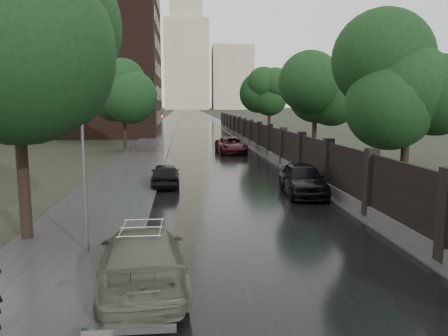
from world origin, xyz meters
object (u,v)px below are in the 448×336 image
(tree_right_b, at_px, (315,96))
(volga_sedan, at_px, (143,258))
(car_right_near, at_px, (303,179))
(car_right_far, at_px, (231,145))
(tree_left_near, at_px, (14,36))
(tree_right_a, at_px, (409,91))
(tree_right_c, at_px, (270,99))
(hatchback_left, at_px, (165,175))
(traffic_light, at_px, (162,128))
(lamp_post, at_px, (84,166))
(tree_left_far, at_px, (123,94))

(tree_right_b, distance_m, volga_sedan, 25.71)
(car_right_near, bearing_deg, car_right_far, 98.08)
(tree_left_near, height_order, tree_right_b, tree_left_near)
(car_right_far, bearing_deg, tree_right_a, -76.39)
(tree_right_a, bearing_deg, car_right_far, 106.93)
(tree_right_a, bearing_deg, tree_right_b, 90.00)
(car_right_near, bearing_deg, tree_left_near, -146.14)
(tree_right_b, height_order, car_right_near, tree_right_b)
(tree_right_c, height_order, hatchback_left, tree_right_c)
(tree_right_b, height_order, traffic_light, tree_right_b)
(lamp_post, bearing_deg, tree_left_near, 145.71)
(tree_right_b, distance_m, traffic_light, 12.44)
(volga_sedan, relative_size, hatchback_left, 1.34)
(tree_right_b, distance_m, hatchback_left, 15.42)
(tree_right_a, bearing_deg, lamp_post, -153.26)
(tree_right_b, height_order, car_right_far, tree_right_b)
(tree_right_a, xyz_separation_m, tree_right_c, (0.00, 32.00, 0.00))
(tree_right_c, relative_size, car_right_far, 1.36)
(car_right_far, bearing_deg, hatchback_left, -112.14)
(tree_right_c, height_order, car_right_near, tree_right_c)
(tree_left_near, relative_size, car_right_far, 1.77)
(tree_left_far, distance_m, traffic_light, 6.84)
(car_right_far, bearing_deg, tree_left_near, -114.00)
(tree_left_near, distance_m, traffic_light, 22.60)
(volga_sedan, distance_m, car_right_far, 28.65)
(traffic_light, bearing_deg, tree_left_far, 126.47)
(lamp_post, height_order, hatchback_left, lamp_post)
(traffic_light, distance_m, car_right_near, 17.39)
(tree_right_c, bearing_deg, tree_left_far, -147.17)
(volga_sedan, xyz_separation_m, hatchback_left, (0.02, 12.98, -0.09))
(hatchback_left, bearing_deg, lamp_post, 79.00)
(tree_left_near, bearing_deg, tree_right_b, 51.52)
(tree_right_a, relative_size, tree_right_b, 1.00)
(car_right_near, bearing_deg, tree_right_b, 74.16)
(tree_left_near, distance_m, car_right_near, 13.69)
(tree_left_near, xyz_separation_m, tree_right_c, (15.10, 37.00, -1.47))
(tree_right_a, relative_size, tree_right_c, 1.00)
(volga_sedan, distance_m, car_right_near, 12.19)
(tree_right_c, bearing_deg, volga_sedan, -105.22)
(tree_right_a, bearing_deg, hatchback_left, 159.33)
(lamp_post, bearing_deg, car_right_far, 74.86)
(lamp_post, xyz_separation_m, hatchback_left, (1.82, 10.68, -2.04))
(tree_left_near, height_order, volga_sedan, tree_left_near)
(tree_left_far, distance_m, hatchback_left, 18.93)
(tree_left_near, xyz_separation_m, tree_left_far, (-0.40, 27.00, -1.18))
(hatchback_left, xyz_separation_m, car_right_far, (5.18, 15.20, 0.09))
(tree_right_a, xyz_separation_m, volga_sedan, (-11.10, -8.80, -4.23))
(tree_right_a, xyz_separation_m, car_right_far, (-5.90, 19.38, -4.23))
(tree_right_b, bearing_deg, car_right_far, 137.64)
(tree_left_near, bearing_deg, traffic_light, 81.47)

